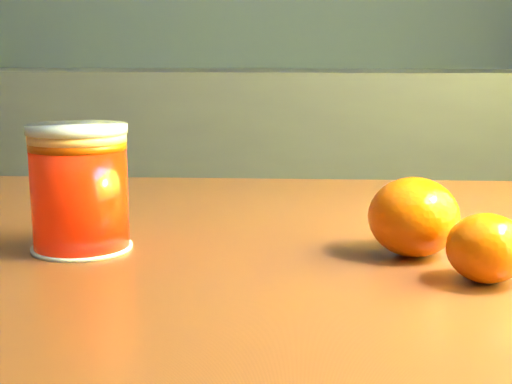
# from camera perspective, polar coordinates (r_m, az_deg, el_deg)

# --- Properties ---
(kitchen_counter) EXTENTS (3.15, 0.60, 0.90)m
(kitchen_counter) POSITION_cam_1_polar(r_m,az_deg,el_deg) (2.33, -16.85, -1.80)
(kitchen_counter) COLOR #4A494E
(kitchen_counter) RESTS_ON ground
(table) EXTENTS (1.11, 0.83, 0.78)m
(table) POSITION_cam_1_polar(r_m,az_deg,el_deg) (0.61, 5.78, -14.02)
(table) COLOR brown
(table) RESTS_ON ground
(juice_glass) EXTENTS (0.08, 0.08, 0.10)m
(juice_glass) POSITION_cam_1_polar(r_m,az_deg,el_deg) (0.60, -13.93, 0.27)
(juice_glass) COLOR red
(juice_glass) RESTS_ON table
(orange_front) EXTENTS (0.08, 0.08, 0.06)m
(orange_front) POSITION_cam_1_polar(r_m,az_deg,el_deg) (0.58, 12.49, -1.95)
(orange_front) COLOR #DB5604
(orange_front) RESTS_ON table
(orange_back) EXTENTS (0.06, 0.06, 0.05)m
(orange_back) POSITION_cam_1_polar(r_m,az_deg,el_deg) (0.53, 17.97, -4.29)
(orange_back) COLOR #DB5604
(orange_back) RESTS_ON table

